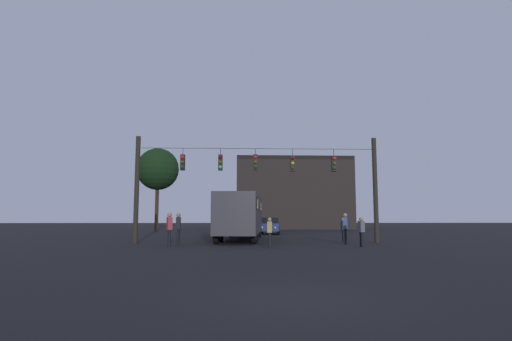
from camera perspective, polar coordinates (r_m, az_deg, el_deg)
ground_plane at (r=32.48m, az=-0.38°, el=-9.24°), size 168.00×168.00×0.00m
overhead_signal_span at (r=24.96m, az=0.18°, el=-1.36°), size 14.80×0.44×6.44m
city_bus at (r=28.35m, az=-2.09°, el=-5.86°), size 3.41×11.17×3.00m
car_near_right at (r=38.14m, az=1.92°, el=-7.64°), size 2.29×4.48×1.52m
pedestrian_crossing_left at (r=24.54m, az=12.32°, el=-7.60°), size 0.33×0.41×1.78m
pedestrian_crossing_center at (r=22.37m, az=14.43°, el=-8.03°), size 0.29×0.39×1.55m
pedestrian_crossing_right at (r=26.40m, az=12.02°, el=-7.89°), size 0.26×0.37×1.51m
pedestrian_near_bus at (r=22.21m, az=-11.94°, el=-7.71°), size 0.36×0.42×1.79m
pedestrian_trailing at (r=23.09m, az=-10.74°, el=-7.68°), size 0.26×0.38×1.79m
pedestrian_far_side at (r=21.34m, az=1.91°, el=-8.35°), size 0.28×0.38×1.53m
corner_building at (r=58.98m, az=4.77°, el=-3.41°), size 15.20×13.23×9.46m
tree_left_silhouette at (r=47.40m, az=-13.48°, el=0.15°), size 4.70×4.70×9.29m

